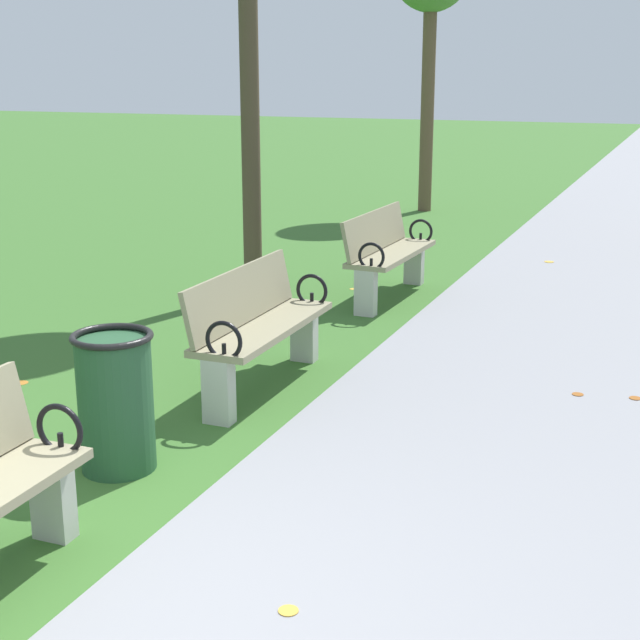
# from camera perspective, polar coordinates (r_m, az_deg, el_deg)

# --- Properties ---
(ground_plane) EXTENTS (80.00, 80.00, 0.00)m
(ground_plane) POSITION_cam_1_polar(r_m,az_deg,el_deg) (4.27, -16.97, -18.12)
(ground_plane) COLOR #386628
(park_bench_2) EXTENTS (0.49, 1.60, 0.90)m
(park_bench_2) POSITION_cam_1_polar(r_m,az_deg,el_deg) (6.77, -3.83, -0.33)
(park_bench_2) COLOR gray
(park_bench_2) RESTS_ON ground
(park_bench_3) EXTENTS (0.52, 1.61, 0.90)m
(park_bench_3) POSITION_cam_1_polar(r_m,az_deg,el_deg) (9.50, 4.19, 4.22)
(park_bench_3) COLOR gray
(park_bench_3) RESTS_ON ground
(trash_bin) EXTENTS (0.48, 0.48, 0.84)m
(trash_bin) POSITION_cam_1_polar(r_m,az_deg,el_deg) (5.54, -12.56, -4.94)
(trash_bin) COLOR #234C2D
(trash_bin) RESTS_ON ground
(scattered_leaves) EXTENTS (5.29, 10.98, 0.02)m
(scattered_leaves) POSITION_cam_1_polar(r_m,az_deg,el_deg) (6.71, 4.72, -4.70)
(scattered_leaves) COLOR brown
(scattered_leaves) RESTS_ON ground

